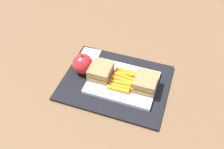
# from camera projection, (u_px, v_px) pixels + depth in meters

# --- Properties ---
(ground_plane) EXTENTS (2.40, 2.40, 0.00)m
(ground_plane) POSITION_uv_depth(u_px,v_px,m) (115.00, 84.00, 0.87)
(ground_plane) COLOR brown
(lunchbag_mat) EXTENTS (0.36, 0.28, 0.01)m
(lunchbag_mat) POSITION_uv_depth(u_px,v_px,m) (115.00, 83.00, 0.87)
(lunchbag_mat) COLOR black
(lunchbag_mat) RESTS_ON ground_plane
(food_tray) EXTENTS (0.23, 0.17, 0.01)m
(food_tray) POSITION_uv_depth(u_px,v_px,m) (122.00, 82.00, 0.86)
(food_tray) COLOR white
(food_tray) RESTS_ON lunchbag_mat
(sandwich_half_left) EXTENTS (0.07, 0.08, 0.04)m
(sandwich_half_left) POSITION_uv_depth(u_px,v_px,m) (145.00, 82.00, 0.82)
(sandwich_half_left) COLOR #9E7A4C
(sandwich_half_left) RESTS_ON food_tray
(sandwich_half_right) EXTENTS (0.07, 0.08, 0.04)m
(sandwich_half_right) POSITION_uv_depth(u_px,v_px,m) (101.00, 71.00, 0.85)
(sandwich_half_right) COLOR #9E7A4C
(sandwich_half_right) RESTS_ON food_tray
(carrot_sticks_bundle) EXTENTS (0.08, 0.10, 0.02)m
(carrot_sticks_bundle) POSITION_uv_depth(u_px,v_px,m) (122.00, 80.00, 0.85)
(carrot_sticks_bundle) COLOR orange
(carrot_sticks_bundle) RESTS_ON food_tray
(apple) EXTENTS (0.07, 0.07, 0.08)m
(apple) POSITION_uv_depth(u_px,v_px,m) (83.00, 64.00, 0.87)
(apple) COLOR red
(apple) RESTS_ON lunchbag_mat
(paper_napkin) EXTENTS (0.07, 0.07, 0.00)m
(paper_napkin) POSITION_uv_depth(u_px,v_px,m) (90.00, 55.00, 0.96)
(paper_napkin) COLOR white
(paper_napkin) RESTS_ON lunchbag_mat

